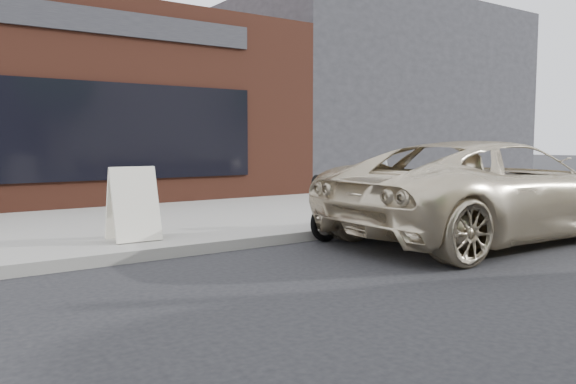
% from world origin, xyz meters
% --- Properties ---
extents(ground, '(120.00, 120.00, 0.00)m').
position_xyz_m(ground, '(0.00, 0.00, 0.00)').
color(ground, black).
rests_on(ground, ground).
extents(near_sidewalk, '(44.00, 6.00, 0.15)m').
position_xyz_m(near_sidewalk, '(0.00, 7.00, 0.07)').
color(near_sidewalk, gray).
rests_on(near_sidewalk, ground).
extents(neighbour_building, '(10.00, 10.00, 6.00)m').
position_xyz_m(neighbour_building, '(10.00, 14.00, 3.00)').
color(neighbour_building, '#26262A').
rests_on(neighbour_building, ground).
extents(motorcycle, '(1.91, 0.70, 1.21)m').
position_xyz_m(motorcycle, '(1.88, 3.87, 0.52)').
color(motorcycle, black).
rests_on(motorcycle, ground).
extents(minivan, '(5.46, 2.67, 1.50)m').
position_xyz_m(minivan, '(3.50, 2.60, 0.75)').
color(minivan, beige).
rests_on(minivan, ground).
extents(sandwich_sign, '(0.63, 0.58, 1.00)m').
position_xyz_m(sandwich_sign, '(-1.26, 4.80, 0.65)').
color(sandwich_sign, white).
rests_on(sandwich_sign, near_sidewalk).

